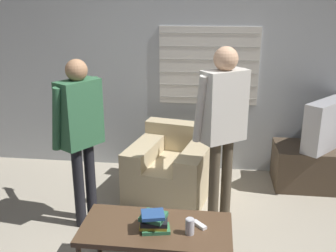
{
  "coord_description": "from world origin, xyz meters",
  "views": [
    {
      "loc": [
        0.44,
        -2.68,
        2.11
      ],
      "look_at": [
        0.02,
        0.65,
        1.0
      ],
      "focal_mm": 42.0,
      "sensor_mm": 36.0,
      "label": 1
    }
  ],
  "objects_px": {
    "person_right_standing": "(222,116)",
    "soda_can": "(190,226)",
    "person_left_standing": "(80,125)",
    "spare_remote": "(199,225)",
    "armchair_beige": "(172,167)",
    "tv": "(328,124)",
    "book_stack": "(154,221)",
    "coffee_table": "(156,231)"
  },
  "relations": [
    {
      "from": "person_right_standing",
      "to": "soda_can",
      "type": "bearing_deg",
      "value": -140.51
    },
    {
      "from": "person_left_standing",
      "to": "spare_remote",
      "type": "distance_m",
      "value": 1.41
    },
    {
      "from": "armchair_beige",
      "to": "spare_remote",
      "type": "height_order",
      "value": "armchair_beige"
    },
    {
      "from": "tv",
      "to": "person_right_standing",
      "type": "relative_size",
      "value": 0.41
    },
    {
      "from": "person_left_standing",
      "to": "spare_remote",
      "type": "relative_size",
      "value": 13.15
    },
    {
      "from": "person_right_standing",
      "to": "spare_remote",
      "type": "bearing_deg",
      "value": -137.78
    },
    {
      "from": "armchair_beige",
      "to": "spare_remote",
      "type": "xyz_separation_m",
      "value": [
        0.36,
        -1.36,
        0.16
      ]
    },
    {
      "from": "book_stack",
      "to": "soda_can",
      "type": "bearing_deg",
      "value": -3.58
    },
    {
      "from": "person_right_standing",
      "to": "person_left_standing",
      "type": "bearing_deg",
      "value": 149.81
    },
    {
      "from": "coffee_table",
      "to": "soda_can",
      "type": "distance_m",
      "value": 0.29
    },
    {
      "from": "book_stack",
      "to": "soda_can",
      "type": "xyz_separation_m",
      "value": [
        0.27,
        -0.02,
        -0.01
      ]
    },
    {
      "from": "armchair_beige",
      "to": "soda_can",
      "type": "height_order",
      "value": "armchair_beige"
    },
    {
      "from": "person_left_standing",
      "to": "person_right_standing",
      "type": "xyz_separation_m",
      "value": [
        1.28,
        0.15,
        0.08
      ]
    },
    {
      "from": "coffee_table",
      "to": "book_stack",
      "type": "xyz_separation_m",
      "value": [
        -0.01,
        -0.04,
        0.11
      ]
    },
    {
      "from": "person_left_standing",
      "to": "person_right_standing",
      "type": "bearing_deg",
      "value": -50.93
    },
    {
      "from": "armchair_beige",
      "to": "coffee_table",
      "type": "bearing_deg",
      "value": 103.1
    },
    {
      "from": "tv",
      "to": "soda_can",
      "type": "height_order",
      "value": "tv"
    },
    {
      "from": "armchair_beige",
      "to": "spare_remote",
      "type": "relative_size",
      "value": 8.78
    },
    {
      "from": "armchair_beige",
      "to": "tv",
      "type": "distance_m",
      "value": 1.79
    },
    {
      "from": "book_stack",
      "to": "soda_can",
      "type": "height_order",
      "value": "book_stack"
    },
    {
      "from": "armchair_beige",
      "to": "spare_remote",
      "type": "bearing_deg",
      "value": 116.56
    },
    {
      "from": "book_stack",
      "to": "armchair_beige",
      "type": "bearing_deg",
      "value": 91.07
    },
    {
      "from": "armchair_beige",
      "to": "book_stack",
      "type": "distance_m",
      "value": 1.47
    },
    {
      "from": "person_left_standing",
      "to": "spare_remote",
      "type": "xyz_separation_m",
      "value": [
        1.13,
        -0.65,
        -0.55
      ]
    },
    {
      "from": "armchair_beige",
      "to": "person_right_standing",
      "type": "height_order",
      "value": "person_right_standing"
    },
    {
      "from": "armchair_beige",
      "to": "coffee_table",
      "type": "xyz_separation_m",
      "value": [
        0.03,
        -1.41,
        0.1
      ]
    },
    {
      "from": "tv",
      "to": "soda_can",
      "type": "xyz_separation_m",
      "value": [
        -1.4,
        -1.84,
        -0.25
      ]
    },
    {
      "from": "spare_remote",
      "to": "person_right_standing",
      "type": "bearing_deg",
      "value": 35.44
    },
    {
      "from": "person_right_standing",
      "to": "book_stack",
      "type": "xyz_separation_m",
      "value": [
        -0.49,
        -0.89,
        -0.56
      ]
    },
    {
      "from": "tv",
      "to": "book_stack",
      "type": "distance_m",
      "value": 2.48
    },
    {
      "from": "soda_can",
      "to": "tv",
      "type": "bearing_deg",
      "value": 52.71
    },
    {
      "from": "coffee_table",
      "to": "armchair_beige",
      "type": "bearing_deg",
      "value": 91.39
    },
    {
      "from": "coffee_table",
      "to": "tv",
      "type": "height_order",
      "value": "tv"
    },
    {
      "from": "person_right_standing",
      "to": "coffee_table",
      "type": "bearing_deg",
      "value": -156.45
    },
    {
      "from": "person_left_standing",
      "to": "coffee_table",
      "type": "bearing_deg",
      "value": -98.72
    },
    {
      "from": "person_right_standing",
      "to": "spare_remote",
      "type": "distance_m",
      "value": 1.03
    },
    {
      "from": "book_stack",
      "to": "spare_remote",
      "type": "bearing_deg",
      "value": 15.38
    },
    {
      "from": "book_stack",
      "to": "tv",
      "type": "bearing_deg",
      "value": 47.52
    },
    {
      "from": "armchair_beige",
      "to": "person_left_standing",
      "type": "xyz_separation_m",
      "value": [
        -0.77,
        -0.71,
        0.7
      ]
    },
    {
      "from": "book_stack",
      "to": "person_right_standing",
      "type": "bearing_deg",
      "value": 61.43
    },
    {
      "from": "person_left_standing",
      "to": "person_right_standing",
      "type": "relative_size",
      "value": 0.94
    },
    {
      "from": "tv",
      "to": "person_left_standing",
      "type": "xyz_separation_m",
      "value": [
        -2.46,
        -1.08,
        0.25
      ]
    }
  ]
}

